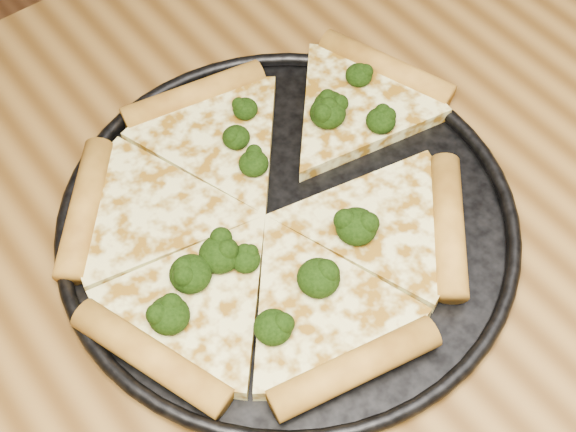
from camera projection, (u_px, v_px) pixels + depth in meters
dining_table at (243, 430)px, 0.67m from camera, size 1.20×0.90×0.75m
pizza_pan at (288, 222)px, 0.67m from camera, size 0.37×0.37×0.02m
pizza at (271, 210)px, 0.66m from camera, size 0.39×0.33×0.03m
broccoli_florets at (281, 208)px, 0.65m from camera, size 0.29×0.21×0.02m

